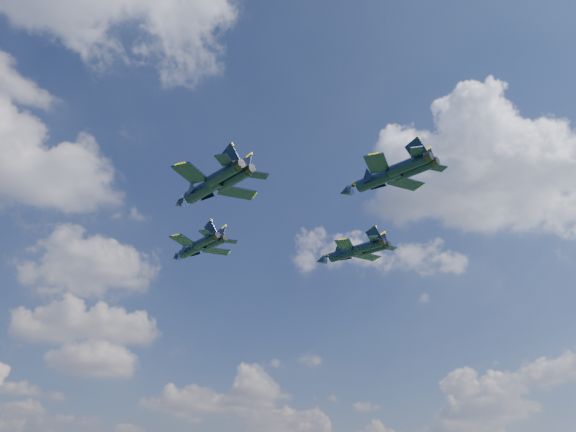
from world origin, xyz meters
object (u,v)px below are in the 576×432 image
at_px(jet_lead, 192,249).
at_px(jet_right, 344,254).
at_px(jet_left, 203,190).
at_px(jet_slot, 376,179).

height_order(jet_lead, jet_right, jet_lead).
xyz_separation_m(jet_left, jet_right, (30.65, 12.57, 1.23)).
bearing_deg(jet_slot, jet_right, 45.36).
relative_size(jet_right, jet_slot, 1.01).
distance_m(jet_lead, jet_right, 26.27).
bearing_deg(jet_left, jet_right, 7.01).
distance_m(jet_left, jet_slot, 22.65).
height_order(jet_left, jet_right, jet_right).
relative_size(jet_lead, jet_right, 1.00).
bearing_deg(jet_left, jet_lead, 58.43).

